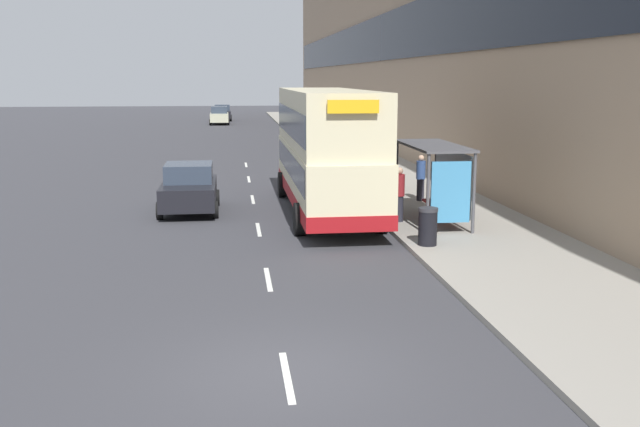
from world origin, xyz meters
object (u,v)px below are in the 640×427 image
at_px(litter_bin, 428,226).
at_px(double_decker_bus_near, 326,149).
at_px(car_0, 219,116).
at_px(bus_shelter, 441,169).
at_px(car_2, 189,188).
at_px(pedestrian_1, 399,194).
at_px(car_1, 222,113).
at_px(pedestrian_at_shelter, 421,177).

bearing_deg(litter_bin, double_decker_bus_near, 110.03).
bearing_deg(car_0, double_decker_bus_near, 95.07).
xyz_separation_m(bus_shelter, car_0, (-7.64, 51.69, -0.99)).
xyz_separation_m(double_decker_bus_near, car_2, (-4.78, 0.89, -1.43)).
distance_m(car_2, pedestrian_1, 7.57).
bearing_deg(litter_bin, car_2, 136.15).
distance_m(car_0, litter_bin, 55.03).
distance_m(bus_shelter, litter_bin, 3.42).
xyz_separation_m(bus_shelter, car_2, (-8.08, 3.63, -1.03)).
distance_m(car_1, pedestrian_at_shelter, 54.33).
bearing_deg(car_1, double_decker_bus_near, 94.26).
height_order(car_0, litter_bin, car_0).
bearing_deg(litter_bin, car_1, 95.80).
distance_m(bus_shelter, pedestrian_1, 1.55).
distance_m(bus_shelter, car_0, 52.26).
relative_size(double_decker_bus_near, pedestrian_at_shelter, 6.35).
xyz_separation_m(bus_shelter, car_1, (-7.41, 57.88, -1.02)).
xyz_separation_m(double_decker_bus_near, car_1, (-4.11, 55.15, -1.42)).
distance_m(double_decker_bus_near, car_2, 5.07).
height_order(car_0, pedestrian_at_shelter, pedestrian_at_shelter).
xyz_separation_m(car_1, pedestrian_at_shelter, (7.88, -53.75, 0.16)).
relative_size(car_1, pedestrian_at_shelter, 2.28).
bearing_deg(car_0, car_1, -92.19).
bearing_deg(double_decker_bus_near, car_1, 94.26).
height_order(bus_shelter, pedestrian_1, bus_shelter).
bearing_deg(litter_bin, bus_shelter, 67.55).
xyz_separation_m(bus_shelter, litter_bin, (-1.22, -2.96, -1.21)).
xyz_separation_m(car_0, litter_bin, (6.42, -54.65, -0.22)).
bearing_deg(pedestrian_at_shelter, double_decker_bus_near, -159.73).
height_order(bus_shelter, pedestrian_at_shelter, bus_shelter).
xyz_separation_m(double_decker_bus_near, pedestrian_at_shelter, (3.78, 1.39, -1.26)).
bearing_deg(car_1, car_2, 89.29).
distance_m(bus_shelter, double_decker_bus_near, 4.30).
bearing_deg(pedestrian_at_shelter, pedestrian_1, -114.64).
bearing_deg(car_1, litter_bin, 95.80).
relative_size(double_decker_bus_near, litter_bin, 10.44).
bearing_deg(bus_shelter, car_2, 155.82).
distance_m(car_1, car_2, 54.26).
height_order(double_decker_bus_near, pedestrian_at_shelter, double_decker_bus_near).
height_order(double_decker_bus_near, pedestrian_1, double_decker_bus_near).
xyz_separation_m(double_decker_bus_near, litter_bin, (2.08, -5.69, -1.62)).
distance_m(car_2, pedestrian_at_shelter, 8.57).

